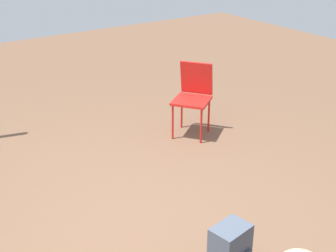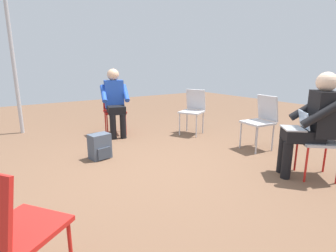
{
  "view_description": "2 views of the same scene",
  "coord_description": "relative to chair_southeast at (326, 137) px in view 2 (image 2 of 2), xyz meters",
  "views": [
    {
      "loc": [
        1.45,
        2.75,
        2.37
      ],
      "look_at": [
        -0.32,
        0.17,
        0.97
      ],
      "focal_mm": 50.0,
      "sensor_mm": 36.0,
      "label": 1
    },
    {
      "loc": [
        -1.66,
        -2.74,
        1.32
      ],
      "look_at": [
        0.19,
        -0.03,
        0.54
      ],
      "focal_mm": 28.0,
      "sensor_mm": 36.0,
      "label": 2
    }
  ],
  "objects": [
    {
      "name": "chair_north",
      "position": [
        -1.21,
        3.33,
        0.0
      ],
      "size": [
        0.49,
        0.52,
        0.85
      ],
      "rotation": [
        0.0,
        0.0,
        2.88
      ],
      "color": "red",
      "rests_on": "ground"
    },
    {
      "name": "chair_southwest",
      "position": [
        -3.17,
        0.07,
        0.0
      ],
      "size": [
        0.58,
        0.57,
        0.85
      ],
      "rotation": [
        0.0,
        0.0,
        -0.94
      ],
      "color": "red",
      "rests_on": "ground"
    },
    {
      "name": "chair_east",
      "position": [
        0.3,
        1.11,
        0.0
      ],
      "size": [
        0.48,
        0.45,
        0.85
      ],
      "rotation": [
        0.0,
        0.0,
        1.45
      ],
      "color": "#B7B7BC",
      "rests_on": "ground"
    },
    {
      "name": "ground_plane",
      "position": [
        -1.5,
        1.35,
        -0.5
      ],
      "size": [
        14.0,
        14.0,
        0.0
      ],
      "primitive_type": "plane",
      "color": "brown"
    },
    {
      "name": "person_with_laptop",
      "position": [
        -0.13,
        0.11,
        0.2
      ],
      "size": [
        0.64,
        0.63,
        1.24
      ],
      "rotation": [
        0.0,
        0.0,
        0.84
      ],
      "color": "black",
      "rests_on": "ground"
    },
    {
      "name": "chair_southeast",
      "position": [
        0.0,
        0.0,
        0.0
      ],
      "size": [
        0.59,
        0.58,
        0.85
      ],
      "rotation": [
        0.0,
        0.0,
        0.84
      ],
      "color": "#B7B7BC",
      "rests_on": "ground"
    },
    {
      "name": "chair_northeast",
      "position": [
        0.03,
        2.44,
        0.0
      ],
      "size": [
        0.57,
        0.55,
        0.85
      ],
      "rotation": [
        0.0,
        0.0,
        2.05
      ],
      "color": "#B7B7BC",
      "rests_on": "ground"
    },
    {
      "name": "tent_pole_near",
      "position": [
        -2.72,
        4.36,
        0.8
      ],
      "size": [
        0.07,
        0.07,
        2.59
      ],
      "primitive_type": "cylinder",
      "color": "#B2B2B7",
      "rests_on": "ground"
    },
    {
      "name": "backpack_near_laptop_user",
      "position": [
        -1.96,
        2.11,
        -0.34
      ],
      "size": [
        0.31,
        0.28,
        0.36
      ],
      "rotation": [
        0.0,
        0.0,
        0.17
      ],
      "color": "#475160",
      "rests_on": "ground"
    },
    {
      "name": "person_in_blue",
      "position": [
        -1.26,
        3.17,
        0.2
      ],
      "size": [
        0.58,
        0.58,
        1.24
      ],
      "rotation": [
        0.0,
        0.0,
        2.88
      ],
      "color": "black",
      "rests_on": "ground"
    }
  ]
}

